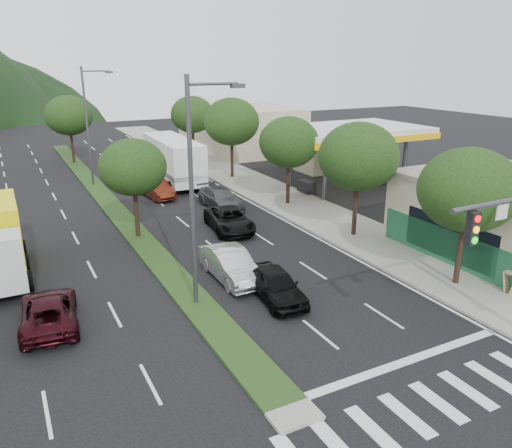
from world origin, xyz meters
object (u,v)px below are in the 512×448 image
tree_r_e (192,115)px  tree_med_far (69,115)px  sedan_silver (231,265)px  car_queue_c (156,188)px  tree_r_c (289,142)px  tree_med_near (133,167)px  streetlight_mid (89,121)px  suv_maroon (49,311)px  car_queue_a (276,285)px  tree_r_a (468,190)px  a_frame_sign (512,280)px  streetlight_near (196,184)px  car_queue_b (221,198)px  car_queue_d (229,220)px  tree_r_b (358,157)px  motorhome (173,159)px  tree_r_d (231,122)px

tree_r_e → tree_med_far: size_ratio=0.97×
sedan_silver → car_queue_c: 16.97m
tree_r_c → tree_r_e: 20.00m
tree_r_e → tree_med_near: bearing=-118.6°
streetlight_mid → suv_maroon: (-6.27, -24.00, -4.93)m
tree_med_far → car_queue_a: bearing=-84.7°
tree_med_near → tree_r_a: bearing=-49.4°
tree_med_near → suv_maroon: 11.49m
a_frame_sign → streetlight_near: bearing=150.9°
streetlight_near → car_queue_b: streetlight_near is taller
tree_r_e → tree_med_far: tree_med_far is taller
tree_med_far → streetlight_near: (0.21, -36.00, 0.58)m
car_queue_b → car_queue_d: car_queue_b is taller
tree_r_b → car_queue_a: (-8.57, -5.27, -4.31)m
tree_r_b → tree_r_e: (0.00, 28.00, -0.14)m
streetlight_mid → a_frame_sign: streetlight_mid is taller
sedan_silver → motorhome: bearing=78.8°
tree_r_a → car_queue_d: (-6.39, 12.65, -4.11)m
tree_r_a → tree_med_far: bearing=106.7°
tree_r_e → car_queue_b: size_ratio=1.34×
tree_r_d → suv_maroon: 28.07m
streetlight_near → sedan_silver: (2.32, 1.73, -4.80)m
car_queue_d → car_queue_a: bearing=-94.9°
tree_r_a → tree_r_b: tree_r_b is taller
tree_r_d → tree_r_e: size_ratio=1.07×
tree_r_e → streetlight_mid: (-11.79, -7.00, 0.69)m
tree_r_c → motorhome: bearing=115.5°
a_frame_sign → tree_med_far: bearing=102.9°
tree_r_d → tree_med_near: tree_r_d is taller
car_queue_a → streetlight_mid: bearing=102.5°
tree_r_a → car_queue_a: tree_r_a is taller
tree_med_far → suv_maroon: bearing=-99.8°
car_queue_c → tree_r_c: bearing=-45.2°
tree_r_b → tree_r_e: size_ratio=1.03×
streetlight_near → a_frame_sign: streetlight_near is taller
tree_r_b → tree_r_c: (0.00, 8.00, -0.29)m
tree_r_a → a_frame_sign: bearing=-54.5°
car_queue_a → motorhome: 24.59m
tree_r_a → tree_med_far: size_ratio=0.96×
a_frame_sign → tree_r_c: bearing=89.7°
car_queue_b → car_queue_c: 6.06m
tree_r_d → tree_med_near: (-12.00, -12.00, -0.75)m
tree_r_e → tree_med_far: bearing=161.6°
car_queue_b → car_queue_d: size_ratio=0.98×
tree_r_b → car_queue_b: bearing=116.5°
tree_med_far → car_queue_a: tree_med_far is taller
sedan_silver → suv_maroon: size_ratio=1.00×
tree_r_a → car_queue_a: 9.88m
tree_med_near → tree_med_far: tree_med_far is taller
tree_r_d → streetlight_near: size_ratio=0.72×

